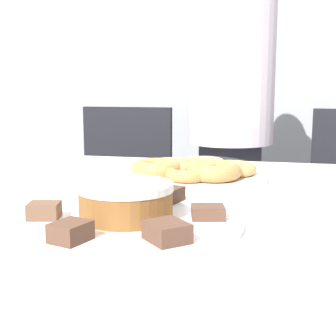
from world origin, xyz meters
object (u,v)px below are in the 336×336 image
at_px(office_chair_left, 117,220).
at_px(plate_donuts, 196,177).
at_px(person_standing, 230,130).
at_px(plate_cake, 126,221).
at_px(frosted_cake, 126,201).

height_order(office_chair_left, plate_donuts, office_chair_left).
relative_size(person_standing, plate_cake, 3.98).
height_order(office_chair_left, plate_cake, office_chair_left).
relative_size(person_standing, office_chair_left, 1.74).
distance_m(office_chair_left, plate_donuts, 0.88).
xyz_separation_m(plate_donuts, frosted_cake, (-0.05, -0.40, 0.03)).
xyz_separation_m(person_standing, frosted_cake, (-0.07, -1.03, -0.03)).
xyz_separation_m(office_chair_left, plate_donuts, (0.45, -0.68, 0.33)).
bearing_deg(plate_donuts, person_standing, 88.17).
xyz_separation_m(plate_cake, frosted_cake, (-0.00, 0.00, 0.03)).
xyz_separation_m(plate_cake, plate_donuts, (0.05, 0.40, -0.00)).
relative_size(office_chair_left, plate_cake, 2.29).
height_order(person_standing, frosted_cake, person_standing).
height_order(person_standing, plate_cake, person_standing).
distance_m(plate_cake, plate_donuts, 0.41).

